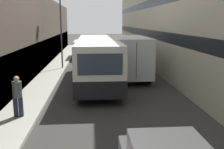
% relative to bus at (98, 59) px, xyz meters
% --- Properties ---
extents(ground_plane, '(150.00, 150.00, 0.00)m').
position_rel_bus_xyz_m(ground_plane, '(0.72, -3.18, -1.53)').
color(ground_plane, '#33302D').
extents(sidewalk_left, '(1.73, 60.00, 0.15)m').
position_rel_bus_xyz_m(sidewalk_left, '(-3.48, -3.18, -1.46)').
color(sidewalk_left, '#9E998E').
rests_on(sidewalk_left, ground_plane).
extents(bus, '(2.52, 10.98, 2.87)m').
position_rel_bus_xyz_m(bus, '(0.00, 0.00, 0.00)').
color(bus, silver).
rests_on(bus, ground_plane).
extents(box_truck, '(2.32, 7.65, 2.94)m').
position_rel_bus_xyz_m(box_truck, '(2.26, 1.67, 0.04)').
color(box_truck, silver).
rests_on(box_truck, ground_plane).
extents(panel_van, '(1.84, 4.35, 1.92)m').
position_rel_bus_xyz_m(panel_van, '(-1.39, 11.92, -0.46)').
color(panel_van, '#BCBCC1').
rests_on(panel_van, ground_plane).
extents(pedestrian, '(0.39, 0.37, 1.68)m').
position_rel_bus_xyz_m(pedestrian, '(-3.37, -6.66, -0.47)').
color(pedestrian, '#23283D').
rests_on(pedestrian, sidewalk_left).
extents(street_lamp, '(0.36, 0.80, 6.53)m').
position_rel_bus_xyz_m(street_lamp, '(-2.86, 4.92, 3.18)').
color(street_lamp, '#38383D').
rests_on(street_lamp, sidewalk_left).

